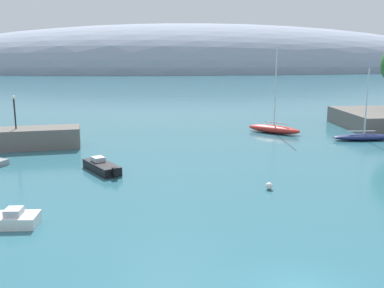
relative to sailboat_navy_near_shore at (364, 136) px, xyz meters
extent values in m
ellipsoid|color=#8E99AD|center=(-2.46, 167.06, -0.43)|extent=(279.72, 79.22, 43.12)
ellipsoid|color=navy|center=(0.00, 0.00, -0.07)|extent=(7.35, 1.97, 0.72)
cylinder|color=silver|center=(0.00, 0.00, 4.06)|extent=(0.15, 0.15, 7.54)
cube|color=silver|center=(-0.33, 0.01, 0.64)|extent=(3.30, 0.16, 0.10)
ellipsoid|color=red|center=(-9.16, 5.40, 0.07)|extent=(6.53, 6.01, 0.99)
cylinder|color=silver|center=(-9.16, 5.40, 5.28)|extent=(0.16, 0.16, 9.44)
cube|color=silver|center=(-8.92, 5.19, 0.91)|extent=(2.43, 2.11, 0.10)
cube|color=white|center=(-33.48, -22.71, -0.09)|extent=(4.04, 1.99, 0.69)
cube|color=#B2B7C1|center=(-32.89, -22.74, 0.46)|extent=(1.00, 1.12, 0.40)
cube|color=black|center=(-28.88, -10.89, -0.05)|extent=(3.70, 4.88, 0.76)
cube|color=black|center=(-27.59, -13.16, 0.14)|extent=(0.53, 0.56, 0.68)
cube|color=#B2B7C1|center=(-29.23, -10.27, 0.53)|extent=(1.38, 1.45, 0.40)
sphere|color=silver|center=(-15.81, -17.25, -0.16)|extent=(0.55, 0.55, 0.55)
cylinder|color=black|center=(-38.69, -0.82, 3.28)|extent=(0.16, 0.16, 3.13)
sphere|color=#EAEACC|center=(-38.69, -0.82, 5.02)|extent=(0.36, 0.36, 0.36)
camera|label=1|loc=(-24.72, -49.24, 10.04)|focal=42.36mm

